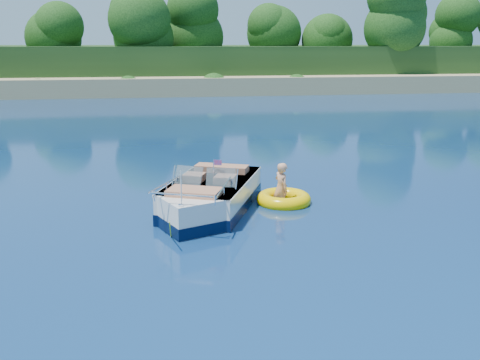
# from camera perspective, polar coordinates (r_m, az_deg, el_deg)

# --- Properties ---
(ground) EXTENTS (160.00, 160.00, 0.00)m
(ground) POSITION_cam_1_polar(r_m,az_deg,el_deg) (11.66, 12.66, -7.43)
(ground) COLOR #091A42
(ground) RESTS_ON ground
(shoreline) EXTENTS (170.00, 59.00, 6.00)m
(shoreline) POSITION_cam_1_polar(r_m,az_deg,el_deg) (73.99, -5.86, 11.75)
(shoreline) COLOR tan
(shoreline) RESTS_ON ground
(treeline) EXTENTS (150.00, 7.12, 8.19)m
(treeline) POSITION_cam_1_polar(r_m,az_deg,el_deg) (51.23, -4.43, 15.76)
(treeline) COLOR black
(treeline) RESTS_ON ground
(motorboat) EXTENTS (3.18, 5.07, 1.79)m
(motorboat) POSITION_cam_1_polar(r_m,az_deg,el_deg) (13.87, -3.38, -2.05)
(motorboat) COLOR silver
(motorboat) RESTS_ON ground
(tow_tube) EXTENTS (1.86, 1.86, 0.40)m
(tow_tube) POSITION_cam_1_polar(r_m,az_deg,el_deg) (14.73, 4.68, -2.07)
(tow_tube) COLOR #FFCC00
(tow_tube) RESTS_ON ground
(boy) EXTENTS (0.61, 0.89, 1.60)m
(boy) POSITION_cam_1_polar(r_m,az_deg,el_deg) (14.84, 4.31, -2.36)
(boy) COLOR tan
(boy) RESTS_ON ground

